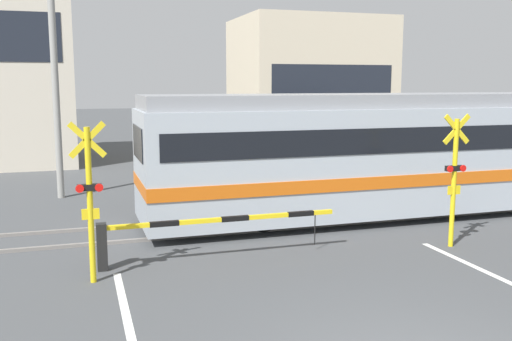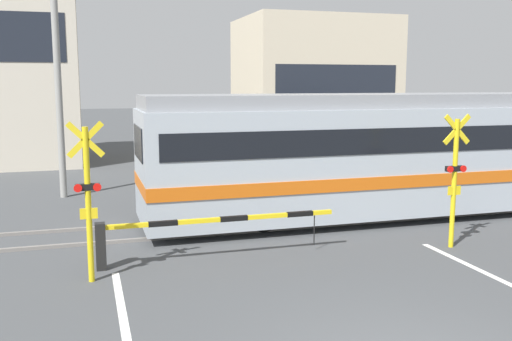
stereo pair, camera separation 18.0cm
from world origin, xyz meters
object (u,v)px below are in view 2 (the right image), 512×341
object	(u,v)px
crossing_signal_right	(455,175)
commuter_train	(419,150)
crossing_barrier_near	(179,229)
crossing_barrier_far	(287,178)
pedestrian	(237,157)
crossing_signal_left	(88,195)

from	to	relation	value
crossing_signal_right	commuter_train	bearing A→B (deg)	70.36
crossing_barrier_near	crossing_barrier_far	size ratio (longest dim) A/B	1.00
pedestrian	crossing_barrier_near	bearing A→B (deg)	-112.19
crossing_barrier_near	pedestrian	world-z (taller)	pedestrian
crossing_barrier_near	commuter_train	bearing A→B (deg)	19.60
crossing_barrier_near	crossing_signal_left	bearing A→B (deg)	-159.86
crossing_barrier_far	crossing_signal_right	bearing A→B (deg)	-73.77
crossing_signal_right	pedestrian	size ratio (longest dim) A/B	1.75
crossing_barrier_far	commuter_train	bearing A→B (deg)	-44.36
crossing_signal_right	pedestrian	world-z (taller)	crossing_signal_right
commuter_train	crossing_signal_right	world-z (taller)	commuter_train
crossing_barrier_far	crossing_signal_right	world-z (taller)	crossing_signal_right
crossing_barrier_far	crossing_signal_right	distance (m)	6.44
crossing_barrier_far	crossing_barrier_near	bearing A→B (deg)	-128.44
commuter_train	crossing_barrier_near	world-z (taller)	commuter_train
crossing_barrier_near	crossing_barrier_far	xyz separation A→B (m)	(4.33, 5.46, 0.00)
crossing_signal_left	crossing_signal_right	size ratio (longest dim) A/B	1.00
crossing_signal_right	crossing_barrier_far	bearing A→B (deg)	106.23
commuter_train	crossing_signal_left	bearing A→B (deg)	-160.29
pedestrian	crossing_signal_left	bearing A→B (deg)	-119.58
crossing_barrier_near	crossing_barrier_far	bearing A→B (deg)	51.56
commuter_train	crossing_signal_left	xyz separation A→B (m)	(-9.05, -3.24, -0.16)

